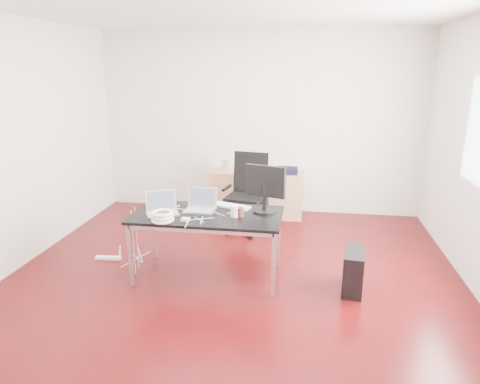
# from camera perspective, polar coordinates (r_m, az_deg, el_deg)

# --- Properties ---
(room_shell) EXTENTS (5.00, 5.00, 5.00)m
(room_shell) POSITION_cam_1_polar(r_m,az_deg,el_deg) (4.30, -0.65, 5.05)
(room_shell) COLOR #3B0608
(room_shell) RESTS_ON ground
(desk) EXTENTS (1.60, 0.80, 0.73)m
(desk) POSITION_cam_1_polar(r_m,az_deg,el_deg) (4.62, -4.38, -3.52)
(desk) COLOR black
(desk) RESTS_ON ground
(office_chair) EXTENTS (0.56, 0.58, 1.08)m
(office_chair) POSITION_cam_1_polar(r_m,az_deg,el_deg) (5.98, 0.94, 0.40)
(office_chair) COLOR black
(office_chair) RESTS_ON ground
(filing_cabinet_left) EXTENTS (0.50, 0.50, 0.70)m
(filing_cabinet_left) POSITION_cam_1_polar(r_m,az_deg,el_deg) (6.76, -1.71, 0.04)
(filing_cabinet_left) COLOR tan
(filing_cabinet_left) RESTS_ON ground
(filing_cabinet_right) EXTENTS (0.50, 0.50, 0.70)m
(filing_cabinet_right) POSITION_cam_1_polar(r_m,az_deg,el_deg) (6.66, 6.20, -0.31)
(filing_cabinet_right) COLOR tan
(filing_cabinet_right) RESTS_ON ground
(pc_tower) EXTENTS (0.25, 0.47, 0.44)m
(pc_tower) POSITION_cam_1_polar(r_m,az_deg,el_deg) (4.64, 14.83, -10.13)
(pc_tower) COLOR black
(pc_tower) RESTS_ON ground
(wastebasket) EXTENTS (0.31, 0.31, 0.28)m
(wastebasket) POSITION_cam_1_polar(r_m,az_deg,el_deg) (6.78, 2.28, -1.80)
(wastebasket) COLOR black
(wastebasket) RESTS_ON ground
(power_strip) EXTENTS (0.30, 0.09, 0.04)m
(power_strip) POSITION_cam_1_polar(r_m,az_deg,el_deg) (5.49, -17.21, -8.40)
(power_strip) COLOR white
(power_strip) RESTS_ON ground
(laptop_left) EXTENTS (0.41, 0.38, 0.23)m
(laptop_left) POSITION_cam_1_polar(r_m,az_deg,el_deg) (4.67, -10.41, -2.13)
(laptop_left) COLOR silver
(laptop_left) RESTS_ON desk
(laptop_right) EXTENTS (0.34, 0.26, 0.23)m
(laptop_right) POSITION_cam_1_polar(r_m,az_deg,el_deg) (4.72, -5.27, -1.74)
(laptop_right) COLOR silver
(laptop_right) RESTS_ON desk
(monitor) EXTENTS (0.44, 0.26, 0.51)m
(monitor) POSITION_cam_1_polar(r_m,az_deg,el_deg) (4.60, 3.37, 0.78)
(monitor) COLOR black
(monitor) RESTS_ON desk
(keyboard) EXTENTS (0.46, 0.28, 0.02)m
(keyboard) POSITION_cam_1_polar(r_m,az_deg,el_deg) (4.81, -1.16, -1.88)
(keyboard) COLOR white
(keyboard) RESTS_ON desk
(cup_white) EXTENTS (0.08, 0.08, 0.12)m
(cup_white) POSITION_cam_1_polar(r_m,az_deg,el_deg) (4.48, -0.74, -2.61)
(cup_white) COLOR white
(cup_white) RESTS_ON desk
(cup_brown) EXTENTS (0.09, 0.09, 0.10)m
(cup_brown) POSITION_cam_1_polar(r_m,az_deg,el_deg) (4.49, 0.00, -2.69)
(cup_brown) COLOR #55271D
(cup_brown) RESTS_ON desk
(cable_coil) EXTENTS (0.24, 0.24, 0.11)m
(cable_coil) POSITION_cam_1_polar(r_m,az_deg,el_deg) (4.42, -10.29, -3.23)
(cable_coil) COLOR white
(cable_coil) RESTS_ON desk
(power_adapter) EXTENTS (0.08, 0.08, 0.03)m
(power_adapter) POSITION_cam_1_polar(r_m,az_deg,el_deg) (4.42, -7.33, -3.66)
(power_adapter) COLOR white
(power_adapter) RESTS_ON desk
(speaker) EXTENTS (0.10, 0.09, 0.18)m
(speaker) POSITION_cam_1_polar(r_m,az_deg,el_deg) (6.62, -1.94, 3.61)
(speaker) COLOR #9E9E9E
(speaker) RESTS_ON filing_cabinet_left
(navy_garment) EXTENTS (0.31, 0.26, 0.09)m
(navy_garment) POSITION_cam_1_polar(r_m,az_deg,el_deg) (6.49, 6.35, 2.85)
(navy_garment) COLOR black
(navy_garment) RESTS_ON filing_cabinet_right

